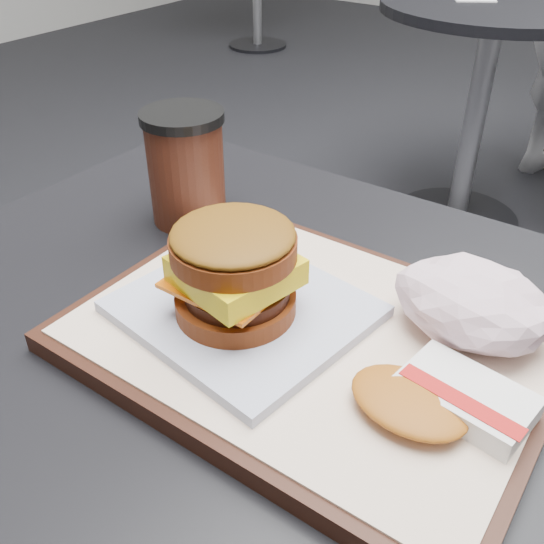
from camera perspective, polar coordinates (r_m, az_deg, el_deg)
The scene contains 7 objects.
customer_table at distance 0.67m, azimuth 1.00°, elevation -17.90°, with size 0.80×0.60×0.77m.
serving_tray at distance 0.51m, azimuth 3.60°, elevation -6.22°, with size 0.38×0.28×0.02m.
breakfast_sandwich at distance 0.49m, azimuth -3.28°, elevation -0.75°, with size 0.21×0.19×0.09m.
hash_brown at distance 0.45m, azimuth 15.55°, elevation -11.42°, with size 0.12×0.10×0.02m.
crumpled_wrapper at distance 0.51m, azimuth 18.50°, elevation -2.85°, with size 0.13×0.10×0.06m, color silver, non-canonical shape.
coffee_cup at distance 0.67m, azimuth -8.10°, elevation 9.87°, with size 0.09×0.09×0.13m.
neighbor_table at distance 2.14m, azimuth 19.38°, elevation 17.60°, with size 0.70×0.70×0.75m.
Camera 1 is at (0.22, -0.34, 1.11)m, focal length 40.00 mm.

